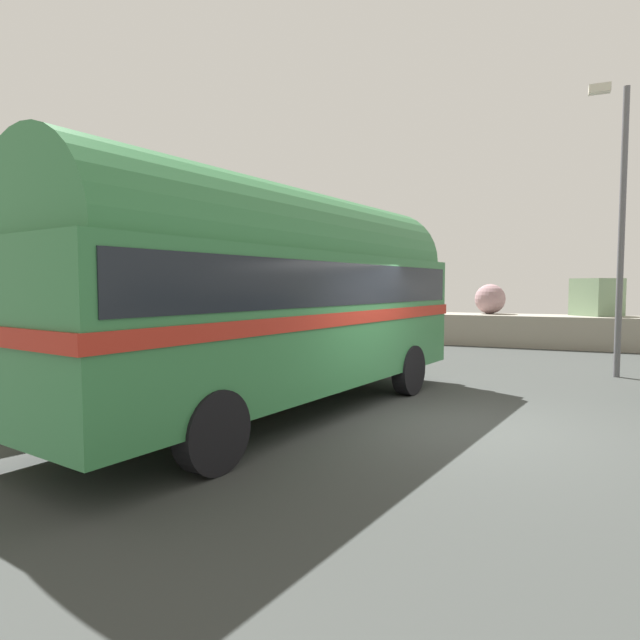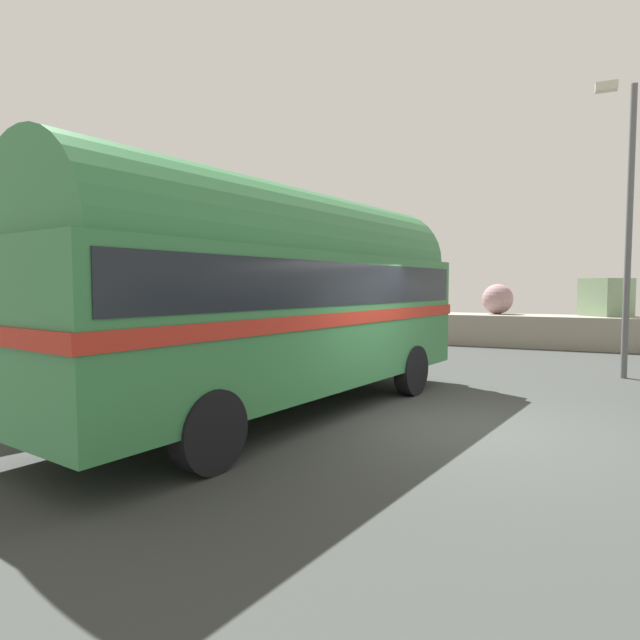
# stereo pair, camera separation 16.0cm
# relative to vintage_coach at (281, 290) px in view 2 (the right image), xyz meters

# --- Properties ---
(ground) EXTENTS (32.00, 26.00, 0.02)m
(ground) POSITION_rel_vintage_coach_xyz_m (2.75, 0.39, -2.04)
(ground) COLOR #333634
(breakwater) EXTENTS (31.36, 2.52, 2.49)m
(breakwater) POSITION_rel_vintage_coach_xyz_m (2.52, 12.19, -1.24)
(breakwater) COLOR gray
(breakwater) RESTS_ON ground
(vintage_coach) EXTENTS (4.05, 8.89, 3.70)m
(vintage_coach) POSITION_rel_vintage_coach_xyz_m (0.00, 0.00, 0.00)
(vintage_coach) COLOR black
(vintage_coach) RESTS_ON ground
(second_coach) EXTENTS (5.26, 8.88, 3.70)m
(second_coach) POSITION_rel_vintage_coach_xyz_m (-3.90, 1.18, 0.00)
(second_coach) COLOR black
(second_coach) RESTS_ON ground
(lamp_post) EXTENTS (0.86, 0.55, 6.58)m
(lamp_post) POSITION_rel_vintage_coach_xyz_m (5.49, 6.11, 1.65)
(lamp_post) COLOR #5B5B60
(lamp_post) RESTS_ON ground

